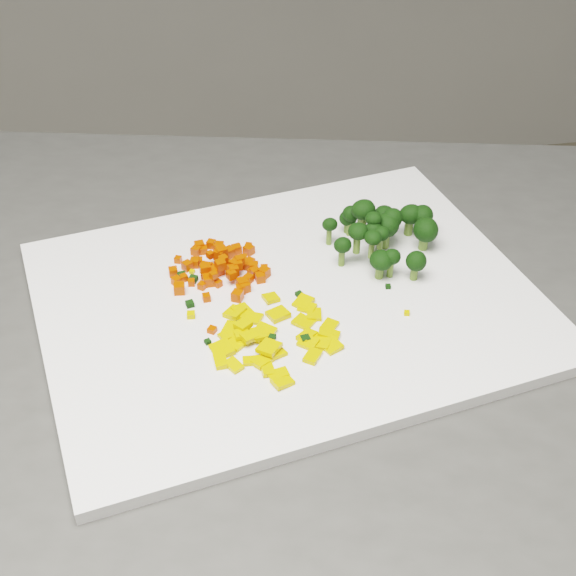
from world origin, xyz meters
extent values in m
cube|color=white|center=(0.09, 0.17, 0.91)|extent=(0.52, 0.44, 0.01)
cube|color=red|center=(0.01, 0.26, 0.92)|extent=(0.01, 0.01, 0.01)
cube|color=red|center=(0.01, 0.20, 0.92)|extent=(0.01, 0.01, 0.01)
cube|color=red|center=(0.04, 0.20, 0.92)|extent=(0.01, 0.01, 0.01)
cube|color=red|center=(0.04, 0.18, 0.92)|extent=(0.01, 0.01, 0.01)
cube|color=red|center=(0.01, 0.26, 0.92)|extent=(0.01, 0.01, 0.01)
cube|color=red|center=(0.06, 0.21, 0.92)|extent=(0.01, 0.01, 0.01)
cube|color=red|center=(0.01, 0.26, 0.92)|extent=(0.01, 0.01, 0.01)
cube|color=red|center=(0.01, 0.18, 0.92)|extent=(0.01, 0.01, 0.01)
cube|color=red|center=(0.01, 0.23, 0.92)|extent=(0.01, 0.01, 0.01)
cube|color=red|center=(0.04, 0.22, 0.92)|extent=(0.01, 0.01, 0.01)
cube|color=red|center=(0.03, 0.22, 0.92)|extent=(0.01, 0.01, 0.01)
cube|color=red|center=(-0.01, 0.20, 0.92)|extent=(0.01, 0.01, 0.01)
cube|color=red|center=(0.04, 0.19, 0.92)|extent=(0.01, 0.01, 0.01)
cube|color=red|center=(0.02, 0.22, 0.92)|extent=(0.01, 0.01, 0.01)
cube|color=red|center=(0.02, 0.24, 0.92)|extent=(0.01, 0.01, 0.01)
cube|color=red|center=(0.01, 0.20, 0.92)|extent=(0.01, 0.01, 0.01)
cube|color=red|center=(0.05, 0.19, 0.92)|extent=(0.01, 0.01, 0.01)
cube|color=red|center=(0.05, 0.26, 0.92)|extent=(0.01, 0.01, 0.01)
cube|color=red|center=(0.06, 0.23, 0.92)|extent=(0.01, 0.01, 0.01)
cube|color=red|center=(0.06, 0.22, 0.92)|extent=(0.01, 0.01, 0.01)
cube|color=red|center=(0.03, 0.24, 0.92)|extent=(0.01, 0.01, 0.01)
cube|color=red|center=(0.03, 0.26, 0.92)|extent=(0.01, 0.01, 0.01)
cube|color=red|center=(0.04, 0.23, 0.92)|extent=(0.01, 0.01, 0.01)
cube|color=red|center=(0.01, 0.26, 0.92)|extent=(0.01, 0.01, 0.01)
cube|color=red|center=(0.02, 0.22, 0.92)|extent=(0.01, 0.01, 0.01)
cube|color=red|center=(0.01, 0.24, 0.92)|extent=(0.01, 0.01, 0.01)
cube|color=red|center=(0.03, 0.22, 0.93)|extent=(0.01, 0.01, 0.01)
cube|color=red|center=(0.04, 0.22, 0.92)|extent=(0.01, 0.01, 0.01)
cube|color=red|center=(0.01, 0.21, 0.92)|extent=(0.01, 0.01, 0.01)
cube|color=red|center=(0.06, 0.21, 0.92)|extent=(0.01, 0.01, 0.01)
cube|color=red|center=(0.06, 0.25, 0.92)|extent=(0.01, 0.01, 0.01)
cube|color=red|center=(0.03, 0.26, 0.92)|extent=(0.01, 0.01, 0.01)
cube|color=red|center=(0.05, 0.20, 0.92)|extent=(0.01, 0.01, 0.01)
cube|color=red|center=(0.03, 0.22, 0.93)|extent=(0.01, 0.01, 0.01)
cube|color=red|center=(0.02, 0.20, 0.92)|extent=(0.01, 0.01, 0.01)
cube|color=red|center=(-0.02, 0.23, 0.92)|extent=(0.01, 0.01, 0.01)
cube|color=red|center=(0.04, 0.25, 0.92)|extent=(0.01, 0.01, 0.01)
cube|color=red|center=(0.01, 0.21, 0.93)|extent=(0.01, 0.01, 0.01)
cube|color=red|center=(0.03, 0.23, 0.93)|extent=(0.01, 0.01, 0.01)
cube|color=red|center=(0.05, 0.25, 0.92)|extent=(0.01, 0.01, 0.01)
cube|color=red|center=(0.02, 0.23, 0.92)|extent=(0.01, 0.01, 0.01)
cube|color=red|center=(0.05, 0.22, 0.93)|extent=(0.01, 0.01, 0.01)
cube|color=red|center=(0.00, 0.24, 0.92)|extent=(0.01, 0.01, 0.01)
cube|color=red|center=(-0.01, 0.25, 0.92)|extent=(0.01, 0.01, 0.01)
cube|color=red|center=(0.05, 0.22, 0.92)|extent=(0.01, 0.01, 0.01)
cube|color=red|center=(0.05, 0.20, 0.92)|extent=(0.01, 0.01, 0.01)
cube|color=red|center=(0.05, 0.23, 0.92)|extent=(0.01, 0.01, 0.01)
cube|color=red|center=(-0.02, 0.21, 0.92)|extent=(0.01, 0.01, 0.01)
cube|color=red|center=(0.05, 0.19, 0.92)|extent=(0.01, 0.01, 0.01)
cube|color=red|center=(0.04, 0.21, 0.92)|extent=(0.01, 0.01, 0.01)
cube|color=red|center=(0.05, 0.20, 0.92)|extent=(0.01, 0.01, 0.01)
cube|color=red|center=(0.07, 0.22, 0.92)|extent=(0.01, 0.01, 0.01)
cube|color=red|center=(0.01, 0.23, 0.92)|extent=(0.01, 0.01, 0.01)
cube|color=red|center=(0.05, 0.19, 0.92)|extent=(0.01, 0.01, 0.01)
cube|color=red|center=(0.02, 0.20, 0.92)|extent=(0.01, 0.01, 0.01)
cube|color=red|center=(0.03, 0.24, 0.92)|extent=(0.01, 0.01, 0.01)
cube|color=red|center=(0.06, 0.20, 0.92)|extent=(0.01, 0.01, 0.01)
cube|color=red|center=(0.07, 0.21, 0.92)|extent=(0.01, 0.01, 0.01)
cube|color=red|center=(0.05, 0.24, 0.92)|extent=(0.01, 0.01, 0.01)
cube|color=red|center=(0.03, 0.24, 0.93)|extent=(0.01, 0.01, 0.01)
cube|color=red|center=(-0.01, 0.22, 0.92)|extent=(0.01, 0.01, 0.01)
cube|color=red|center=(0.03, 0.22, 0.92)|extent=(0.01, 0.01, 0.01)
cube|color=red|center=(0.02, 0.27, 0.92)|extent=(0.01, 0.01, 0.01)
cube|color=red|center=(0.01, 0.22, 0.92)|extent=(0.01, 0.01, 0.01)
cube|color=red|center=(0.06, 0.26, 0.92)|extent=(0.01, 0.01, 0.01)
cube|color=red|center=(0.04, 0.22, 0.92)|extent=(0.01, 0.01, 0.01)
cube|color=red|center=(0.00, 0.23, 0.92)|extent=(0.01, 0.01, 0.01)
cube|color=red|center=(0.00, 0.21, 0.92)|extent=(0.01, 0.01, 0.01)
cube|color=#DEAB0B|center=(0.05, 0.08, 0.91)|extent=(0.01, 0.02, 0.01)
cube|color=#DEAB0B|center=(0.02, 0.09, 0.91)|extent=(0.02, 0.02, 0.01)
cube|color=#DEAB0B|center=(0.12, 0.12, 0.91)|extent=(0.02, 0.02, 0.01)
cube|color=#DEAB0B|center=(0.03, 0.12, 0.91)|extent=(0.02, 0.02, 0.01)
cube|color=#DEAB0B|center=(0.06, 0.12, 0.91)|extent=(0.02, 0.02, 0.01)
cube|color=#DEAB0B|center=(0.02, 0.11, 0.91)|extent=(0.02, 0.02, 0.01)
cube|color=#DEAB0B|center=(0.07, 0.15, 0.91)|extent=(0.02, 0.02, 0.01)
cube|color=#DEAB0B|center=(0.09, 0.13, 0.91)|extent=(0.02, 0.02, 0.01)
cube|color=#DEAB0B|center=(0.10, 0.10, 0.91)|extent=(0.03, 0.03, 0.01)
cube|color=#DEAB0B|center=(0.06, 0.07, 0.91)|extent=(0.02, 0.01, 0.00)
cube|color=#DEAB0B|center=(0.06, 0.06, 0.91)|extent=(0.02, 0.02, 0.01)
cube|color=#DEAB0B|center=(0.02, 0.13, 0.91)|extent=(0.02, 0.02, 0.00)
cube|color=#DEAB0B|center=(0.10, 0.16, 0.91)|extent=(0.02, 0.02, 0.01)
cube|color=#DEAB0B|center=(0.04, 0.13, 0.92)|extent=(0.02, 0.02, 0.01)
cube|color=#DEAB0B|center=(0.03, 0.11, 0.91)|extent=(0.02, 0.02, 0.00)
cube|color=#DEAB0B|center=(0.07, 0.17, 0.91)|extent=(0.02, 0.02, 0.01)
cube|color=#DEAB0B|center=(0.11, 0.10, 0.91)|extent=(0.02, 0.02, 0.01)
cube|color=#DEAB0B|center=(0.09, 0.10, 0.91)|extent=(0.02, 0.02, 0.01)
cube|color=#DEAB0B|center=(0.06, 0.09, 0.91)|extent=(0.02, 0.02, 0.01)
cube|color=#DEAB0B|center=(0.11, 0.14, 0.91)|extent=(0.02, 0.02, 0.00)
cube|color=#DEAB0B|center=(0.05, 0.12, 0.91)|extent=(0.02, 0.02, 0.01)
cube|color=#DEAB0B|center=(0.04, 0.13, 0.91)|extent=(0.02, 0.02, 0.01)
cube|color=#DEAB0B|center=(0.04, 0.11, 0.92)|extent=(0.02, 0.02, 0.01)
cube|color=#DEAB0B|center=(0.03, 0.13, 0.91)|extent=(0.02, 0.03, 0.01)
cube|color=#DEAB0B|center=(0.09, 0.09, 0.91)|extent=(0.02, 0.02, 0.01)
cube|color=#DEAB0B|center=(0.03, 0.16, 0.91)|extent=(0.02, 0.02, 0.01)
cube|color=#DEAB0B|center=(0.06, 0.10, 0.92)|extent=(0.03, 0.03, 0.01)
cube|color=#DEAB0B|center=(0.04, 0.12, 0.92)|extent=(0.01, 0.01, 0.01)
cube|color=#DEAB0B|center=(0.05, 0.09, 0.91)|extent=(0.02, 0.02, 0.01)
cube|color=#DEAB0B|center=(0.05, 0.15, 0.91)|extent=(0.02, 0.02, 0.01)
cube|color=#DEAB0B|center=(0.11, 0.11, 0.91)|extent=(0.02, 0.02, 0.01)
cube|color=#DEAB0B|center=(0.01, 0.09, 0.91)|extent=(0.01, 0.02, 0.01)
cube|color=#DEAB0B|center=(0.05, 0.12, 0.91)|extent=(0.01, 0.01, 0.01)
cube|color=#DEAB0B|center=(0.09, 0.11, 0.91)|extent=(0.02, 0.02, 0.01)
cube|color=#DEAB0B|center=(0.05, 0.12, 0.92)|extent=(0.01, 0.02, 0.01)
cube|color=#DEAB0B|center=(0.04, 0.09, 0.91)|extent=(0.02, 0.01, 0.00)
cube|color=#DEAB0B|center=(0.10, 0.15, 0.91)|extent=(0.02, 0.02, 0.01)
cube|color=#DEAB0B|center=(0.04, 0.16, 0.91)|extent=(0.02, 0.02, 0.01)
cube|color=black|center=(0.01, 0.12, 0.91)|extent=(0.01, 0.01, 0.00)
cube|color=black|center=(0.05, 0.24, 0.91)|extent=(0.01, 0.01, 0.00)
cube|color=black|center=(-0.01, 0.22, 0.92)|extent=(0.01, 0.01, 0.01)
cube|color=black|center=(0.06, 0.12, 0.91)|extent=(0.01, 0.01, 0.00)
cube|color=#DEAB0B|center=(0.19, 0.13, 0.91)|extent=(0.01, 0.01, 0.00)
cube|color=black|center=(0.18, 0.17, 0.91)|extent=(0.01, 0.01, 0.00)
cube|color=red|center=(0.01, 0.13, 0.91)|extent=(0.01, 0.01, 0.00)
cube|color=black|center=(0.03, 0.14, 0.91)|extent=(0.01, 0.01, 0.00)
cube|color=black|center=(0.10, 0.17, 0.91)|extent=(0.01, 0.01, 0.00)
cube|color=#DEAB0B|center=(-0.01, 0.16, 0.91)|extent=(0.01, 0.01, 0.01)
cube|color=#DEAB0B|center=(0.00, 0.23, 0.91)|extent=(0.01, 0.01, 0.00)
cube|color=black|center=(-0.01, 0.18, 0.91)|extent=(0.01, 0.01, 0.00)
cube|color=black|center=(0.09, 0.11, 0.91)|extent=(0.01, 0.01, 0.01)
cube|color=black|center=(0.00, 0.21, 0.91)|extent=(0.01, 0.01, 0.01)
camera|label=1|loc=(-0.01, -0.41, 1.39)|focal=50.00mm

